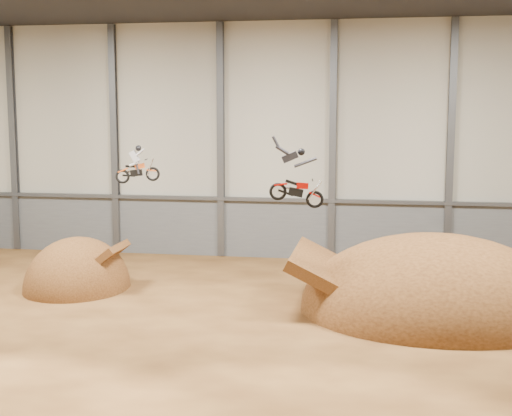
{
  "coord_description": "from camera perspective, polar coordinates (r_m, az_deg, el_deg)",
  "views": [
    {
      "loc": [
        5.85,
        -26.93,
        8.85
      ],
      "look_at": [
        0.63,
        4.0,
        4.53
      ],
      "focal_mm": 50.0,
      "sensor_mm": 36.0,
      "label": 1
    }
  ],
  "objects": [
    {
      "name": "back_wall",
      "position": [
        42.37,
        1.65,
        5.35
      ],
      "size": [
        40.0,
        0.1,
        14.0
      ],
      "primitive_type": "cube",
      "color": "#B3B09F",
      "rests_on": "ground"
    },
    {
      "name": "steel_column_4",
      "position": [
        41.97,
        15.31,
        5.05
      ],
      "size": [
        0.4,
        0.36,
        13.9
      ],
      "primitive_type": "cube",
      "color": "#47494F",
      "rests_on": "ground"
    },
    {
      "name": "landing_ramp",
      "position": [
        32.91,
        14.06,
        -7.99
      ],
      "size": [
        11.91,
        10.54,
        6.87
      ],
      "primitive_type": "ellipsoid",
      "color": "#442611",
      "rests_on": "ground"
    },
    {
      "name": "steel_column_2",
      "position": [
        42.76,
        -2.84,
        5.36
      ],
      "size": [
        0.4,
        0.36,
        13.9
      ],
      "primitive_type": "cube",
      "color": "#47494F",
      "rests_on": "ground"
    },
    {
      "name": "steel_column_0",
      "position": [
        47.45,
        -18.83,
        5.2
      ],
      "size": [
        0.4,
        0.36,
        13.9
      ],
      "primitive_type": "cube",
      "color": "#47494F",
      "rests_on": "ground"
    },
    {
      "name": "fmx_rider_a",
      "position": [
        35.27,
        -9.42,
        3.63
      ],
      "size": [
        2.41,
        1.18,
        2.12
      ],
      "primitive_type": null,
      "rotation": [
        0.0,
        -0.08,
        0.16
      ],
      "color": "#D8561A"
    },
    {
      "name": "steel_column_1",
      "position": [
        44.67,
        -11.25,
        5.33
      ],
      "size": [
        0.4,
        0.36,
        13.9
      ],
      "primitive_type": "cube",
      "color": "#47494F",
      "rests_on": "ground"
    },
    {
      "name": "steel_rail",
      "position": [
        42.42,
        1.58,
        0.67
      ],
      "size": [
        39.8,
        0.35,
        0.2
      ],
      "primitive_type": "cube",
      "color": "#47494F",
      "rests_on": "lower_band_back"
    },
    {
      "name": "floor",
      "position": [
        28.94,
        -2.58,
        -9.97
      ],
      "size": [
        40.0,
        40.0,
        0.0
      ],
      "primitive_type": "plane",
      "color": "#4F2F15",
      "rests_on": "ground"
    },
    {
      "name": "fmx_rider_b",
      "position": [
        29.74,
        3.12,
        2.83
      ],
      "size": [
        3.58,
        1.25,
        3.17
      ],
      "primitive_type": null,
      "rotation": [
        0.0,
        0.2,
        0.11
      ],
      "color": "#CA0800"
    },
    {
      "name": "lower_band_back",
      "position": [
        42.83,
        1.6,
        -1.7
      ],
      "size": [
        39.8,
        0.18,
        3.5
      ],
      "primitive_type": "cube",
      "color": "#595D61",
      "rests_on": "ground"
    },
    {
      "name": "steel_column_3",
      "position": [
        41.84,
        6.15,
        5.27
      ],
      "size": [
        0.4,
        0.36,
        13.9
      ],
      "primitive_type": "cube",
      "color": "#47494F",
      "rests_on": "ground"
    },
    {
      "name": "takeoff_ramp",
      "position": [
        36.99,
        -14.08,
        -6.23
      ],
      "size": [
        5.14,
        5.93,
        5.14
      ],
      "primitive_type": "ellipsoid",
      "color": "#442611",
      "rests_on": "ground"
    }
  ]
}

